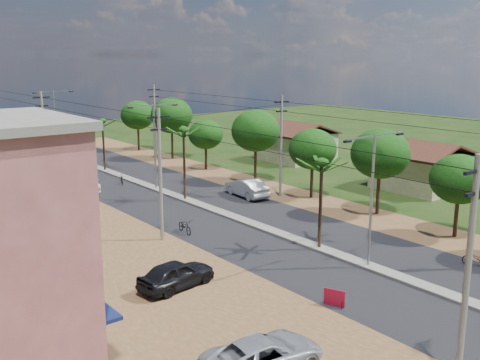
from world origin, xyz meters
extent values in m
plane|color=black|center=(0.00, 0.00, 0.00)|extent=(160.00, 160.00, 0.00)
cube|color=black|center=(0.00, 15.00, 0.02)|extent=(12.00, 110.00, 0.04)
cube|color=#605E56|center=(0.00, 18.00, 0.09)|extent=(1.00, 90.00, 0.18)
cube|color=#51381B|center=(-15.00, 8.00, 0.02)|extent=(18.00, 46.00, 0.04)
cube|color=#51381B|center=(8.50, 15.00, 0.01)|extent=(5.00, 90.00, 0.03)
cube|color=#0F1942|center=(-17.60, 0.00, 3.10)|extent=(0.80, 5.40, 0.15)
cube|color=black|center=(-17.95, 0.00, 1.30)|extent=(0.10, 3.00, 2.40)
cube|color=navy|center=(-17.92, 0.00, 6.50)|extent=(0.12, 4.20, 1.20)
cube|color=#0F1942|center=(-17.60, 7.00, 3.10)|extent=(0.80, 5.40, 0.15)
cube|color=black|center=(-17.95, 7.00, 1.30)|extent=(0.10, 3.00, 2.40)
cube|color=navy|center=(-17.92, 7.00, 5.85)|extent=(0.12, 4.20, 1.20)
cube|color=gray|center=(20.00, 10.00, 1.65)|extent=(7.00, 7.00, 3.30)
cube|color=gray|center=(21.00, 28.00, 1.65)|extent=(7.00, 7.00, 3.30)
cylinder|color=black|center=(9.30, 0.00, 1.92)|extent=(0.28, 0.28, 3.85)
ellipsoid|color=black|center=(9.30, 0.00, 4.12)|extent=(4.00, 4.00, 3.40)
cylinder|color=black|center=(9.70, 7.00, 2.27)|extent=(0.28, 0.28, 4.55)
ellipsoid|color=black|center=(9.70, 7.00, 4.88)|extent=(4.60, 4.60, 3.91)
cylinder|color=black|center=(9.40, 14.00, 2.03)|extent=(0.28, 0.28, 4.06)
ellipsoid|color=black|center=(9.40, 14.00, 4.35)|extent=(4.20, 4.20, 3.57)
cylinder|color=black|center=(9.60, 22.00, 2.38)|extent=(0.28, 0.28, 4.76)
ellipsoid|color=black|center=(9.60, 22.00, 5.10)|extent=(4.80, 4.80, 4.08)
cylinder|color=black|center=(9.20, 30.00, 1.82)|extent=(0.28, 0.28, 3.64)
ellipsoid|color=black|center=(9.20, 30.00, 3.90)|extent=(3.80, 3.80, 3.23)
cylinder|color=black|center=(9.80, 38.00, 2.45)|extent=(0.28, 0.28, 4.90)
ellipsoid|color=black|center=(9.80, 38.00, 5.25)|extent=(5.00, 5.00, 4.25)
cylinder|color=black|center=(9.50, 46.00, 2.17)|extent=(0.28, 0.28, 4.34)
ellipsoid|color=black|center=(9.50, 46.00, 4.65)|extent=(4.40, 4.40, 3.74)
cylinder|color=black|center=(0.00, 4.00, 2.90)|extent=(0.22, 0.22, 5.80)
cylinder|color=black|center=(0.00, 20.00, 3.10)|extent=(0.22, 0.22, 6.20)
cylinder|color=black|center=(0.00, 36.00, 2.75)|extent=(0.22, 0.22, 5.50)
cylinder|color=gray|center=(0.00, 0.00, 4.00)|extent=(0.16, 0.16, 8.00)
cube|color=gray|center=(1.20, 0.00, 7.90)|extent=(2.40, 0.08, 0.08)
cube|color=gray|center=(-1.20, 0.00, 7.90)|extent=(2.40, 0.08, 0.08)
cube|color=black|center=(2.30, 0.00, 7.80)|extent=(0.50, 0.18, 0.12)
cube|color=black|center=(-2.30, 0.00, 7.80)|extent=(0.50, 0.18, 0.12)
cylinder|color=gray|center=(0.00, 25.00, 4.00)|extent=(0.16, 0.16, 8.00)
cube|color=gray|center=(1.20, 25.00, 7.90)|extent=(2.40, 0.08, 0.08)
cube|color=gray|center=(-1.20, 25.00, 7.90)|extent=(2.40, 0.08, 0.08)
cube|color=black|center=(2.30, 25.00, 7.80)|extent=(0.50, 0.18, 0.12)
cube|color=black|center=(-2.30, 25.00, 7.80)|extent=(0.50, 0.18, 0.12)
cylinder|color=gray|center=(0.00, 50.00, 4.00)|extent=(0.16, 0.16, 8.00)
cube|color=gray|center=(1.20, 50.00, 7.90)|extent=(2.40, 0.08, 0.08)
cube|color=gray|center=(-1.20, 50.00, 7.90)|extent=(2.40, 0.08, 0.08)
cube|color=black|center=(2.30, 50.00, 7.80)|extent=(0.50, 0.18, 0.12)
cube|color=black|center=(-2.30, 50.00, 7.80)|extent=(0.50, 0.18, 0.12)
cylinder|color=#605E56|center=(-7.00, -10.00, 4.50)|extent=(0.24, 0.24, 9.00)
cube|color=black|center=(-7.00, -10.00, 8.40)|extent=(1.60, 0.12, 0.12)
cube|color=black|center=(-7.00, -10.00, 7.60)|extent=(1.20, 0.12, 0.12)
cylinder|color=#605E56|center=(-7.00, 12.00, 4.50)|extent=(0.24, 0.24, 9.00)
cube|color=black|center=(-7.00, 12.00, 8.40)|extent=(1.60, 0.12, 0.12)
cube|color=black|center=(-7.00, 12.00, 7.60)|extent=(1.20, 0.12, 0.12)
cylinder|color=#605E56|center=(-7.00, 34.00, 4.50)|extent=(0.24, 0.24, 9.00)
cube|color=black|center=(-7.00, 34.00, 8.40)|extent=(1.60, 0.12, 0.12)
cube|color=black|center=(-7.00, 34.00, 7.60)|extent=(1.20, 0.12, 0.12)
cylinder|color=#605E56|center=(7.50, 16.00, 4.50)|extent=(0.24, 0.24, 9.00)
cube|color=black|center=(7.50, 16.00, 8.40)|extent=(1.60, 0.12, 0.12)
cube|color=black|center=(7.50, 16.00, 7.60)|extent=(1.20, 0.12, 0.12)
cylinder|color=#605E56|center=(7.50, 38.00, 4.50)|extent=(0.24, 0.24, 9.00)
cube|color=black|center=(7.50, 38.00, 8.40)|extent=(1.60, 0.12, 0.12)
cube|color=black|center=(7.50, 38.00, 7.60)|extent=(1.20, 0.12, 0.12)
imported|color=#9C9FA4|center=(5.00, 17.69, 0.81)|extent=(2.13, 5.04, 1.62)
imported|color=silver|center=(-5.00, 29.02, 0.69)|extent=(3.22, 5.13, 1.38)
imported|color=#9C9FA4|center=(-12.19, -4.66, 0.71)|extent=(5.29, 2.83, 1.41)
imported|color=black|center=(-10.53, 4.51, 0.76)|extent=(4.67, 2.38, 1.52)
imported|color=black|center=(5.17, -3.99, 0.47)|extent=(1.27, 1.89, 0.94)
imported|color=black|center=(-5.00, 12.26, 0.50)|extent=(0.91, 1.99, 1.01)
imported|color=black|center=(-1.57, 28.86, 0.49)|extent=(1.01, 1.69, 0.98)
cube|color=maroon|center=(-5.55, -2.37, 0.46)|extent=(0.50, 1.05, 0.92)
cylinder|color=black|center=(-5.55, -2.88, 0.23)|extent=(0.04, 0.04, 0.46)
cylinder|color=black|center=(-5.55, -1.87, 0.23)|extent=(0.04, 0.04, 0.46)
imported|color=black|center=(-18.00, -0.01, 0.50)|extent=(1.71, 0.68, 1.00)
imported|color=black|center=(-18.00, 1.29, 0.50)|extent=(1.71, 0.68, 1.00)
imported|color=black|center=(-18.00, 2.59, 0.50)|extent=(1.71, 0.68, 1.00)
imported|color=black|center=(-18.00, 3.89, 0.50)|extent=(1.71, 0.68, 1.00)
camera|label=1|loc=(-25.43, -19.95, 12.37)|focal=42.00mm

